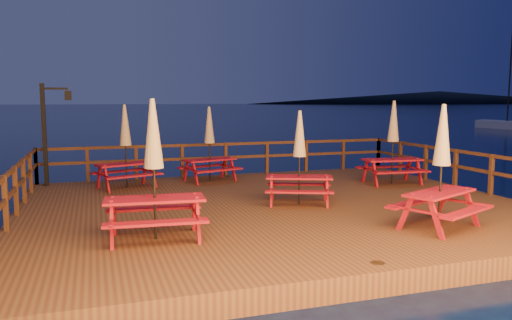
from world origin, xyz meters
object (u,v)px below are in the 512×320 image
at_px(sailboat, 511,125).
at_px(picnic_table_1, 209,143).
at_px(picnic_table_0, 393,141).
at_px(lamp_post, 50,125).
at_px(picnic_table_2, 299,156).

height_order(sailboat, picnic_table_1, sailboat).
relative_size(picnic_table_0, picnic_table_1, 1.08).
distance_m(lamp_post, picnic_table_2, 7.60).
relative_size(lamp_post, picnic_table_1, 1.30).
relative_size(sailboat, picnic_table_0, 4.67).
relative_size(lamp_post, picnic_table_2, 1.32).
distance_m(picnic_table_1, picnic_table_2, 4.21).
xyz_separation_m(picnic_table_0, picnic_table_2, (-3.82, -1.84, -0.11)).
bearing_deg(picnic_table_1, picnic_table_2, -88.78).
xyz_separation_m(lamp_post, picnic_table_0, (9.76, -2.86, -0.50)).
bearing_deg(picnic_table_0, picnic_table_1, 161.39).
height_order(sailboat, picnic_table_2, sailboat).
relative_size(lamp_post, sailboat, 0.26).
relative_size(picnic_table_1, picnic_table_2, 1.02).
bearing_deg(sailboat, picnic_table_2, -143.60).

